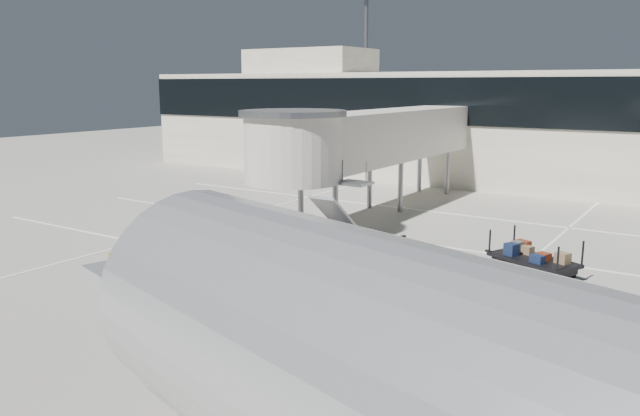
{
  "coord_description": "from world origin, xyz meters",
  "views": [
    {
      "loc": [
        12.32,
        -16.65,
        7.18
      ],
      "look_at": [
        -1.91,
        5.01,
        2.0
      ],
      "focal_mm": 35.0,
      "sensor_mm": 36.0,
      "label": 1
    }
  ],
  "objects_px": {
    "suitcase_cart": "(531,260)",
    "belt_loader": "(290,169)",
    "box_cart_near": "(246,260)",
    "box_cart_far": "(157,273)",
    "ground_worker": "(228,284)",
    "baggage_tug": "(416,272)"
  },
  "relations": [
    {
      "from": "suitcase_cart",
      "to": "ground_worker",
      "type": "xyz_separation_m",
      "value": [
        -6.9,
        -9.54,
        0.42
      ]
    },
    {
      "from": "box_cart_far",
      "to": "belt_loader",
      "type": "height_order",
      "value": "belt_loader"
    },
    {
      "from": "baggage_tug",
      "to": "belt_loader",
      "type": "relative_size",
      "value": 0.62
    },
    {
      "from": "belt_loader",
      "to": "suitcase_cart",
      "type": "bearing_deg",
      "value": -47.78
    },
    {
      "from": "baggage_tug",
      "to": "box_cart_near",
      "type": "distance_m",
      "value": 6.48
    },
    {
      "from": "box_cart_near",
      "to": "ground_worker",
      "type": "bearing_deg",
      "value": -60.05
    },
    {
      "from": "belt_loader",
      "to": "baggage_tug",
      "type": "bearing_deg",
      "value": -58.61
    },
    {
      "from": "box_cart_near",
      "to": "belt_loader",
      "type": "height_order",
      "value": "belt_loader"
    },
    {
      "from": "suitcase_cart",
      "to": "box_cart_near",
      "type": "height_order",
      "value": "suitcase_cart"
    },
    {
      "from": "baggage_tug",
      "to": "box_cart_far",
      "type": "height_order",
      "value": "baggage_tug"
    },
    {
      "from": "box_cart_far",
      "to": "belt_loader",
      "type": "relative_size",
      "value": 0.76
    },
    {
      "from": "ground_worker",
      "to": "belt_loader",
      "type": "height_order",
      "value": "belt_loader"
    },
    {
      "from": "suitcase_cart",
      "to": "belt_loader",
      "type": "xyz_separation_m",
      "value": [
        -22.03,
        14.61,
        0.25
      ]
    },
    {
      "from": "suitcase_cart",
      "to": "box_cart_far",
      "type": "xyz_separation_m",
      "value": [
        -10.81,
        -8.97,
        -0.02
      ]
    },
    {
      "from": "box_cart_near",
      "to": "belt_loader",
      "type": "distance_m",
      "value": 24.4
    },
    {
      "from": "suitcase_cart",
      "to": "ground_worker",
      "type": "height_order",
      "value": "ground_worker"
    },
    {
      "from": "baggage_tug",
      "to": "ground_worker",
      "type": "distance_m",
      "value": 6.76
    },
    {
      "from": "box_cart_near",
      "to": "box_cart_far",
      "type": "bearing_deg",
      "value": -123.0
    },
    {
      "from": "box_cart_far",
      "to": "belt_loader",
      "type": "bearing_deg",
      "value": 98.87
    },
    {
      "from": "baggage_tug",
      "to": "belt_loader",
      "type": "height_order",
      "value": "belt_loader"
    },
    {
      "from": "box_cart_far",
      "to": "ground_worker",
      "type": "height_order",
      "value": "ground_worker"
    },
    {
      "from": "ground_worker",
      "to": "baggage_tug",
      "type": "bearing_deg",
      "value": 52.63
    }
  ]
}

